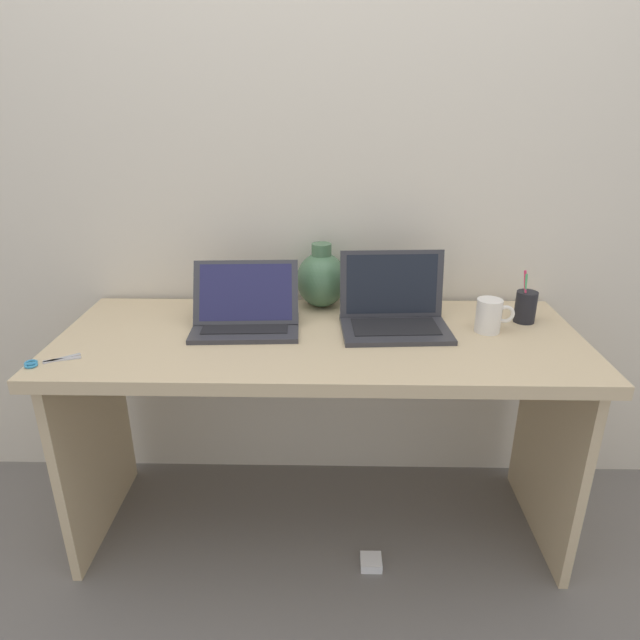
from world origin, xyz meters
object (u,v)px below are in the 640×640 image
(coffee_mug, at_px, (489,316))
(green_vase, at_px, (321,279))
(laptop_right, at_px, (393,308))
(laptop_left, at_px, (246,311))
(scissors, at_px, (42,362))
(pen_cup, at_px, (526,306))
(power_brick, at_px, (371,562))

(coffee_mug, bearing_deg, green_vase, 157.50)
(laptop_right, bearing_deg, laptop_left, -177.67)
(laptop_right, relative_size, green_vase, 1.55)
(laptop_left, relative_size, scissors, 2.44)
(laptop_right, bearing_deg, pen_cup, 5.79)
(green_vase, distance_m, scissors, 0.91)
(laptop_right, bearing_deg, green_vase, 142.34)
(pen_cup, bearing_deg, laptop_right, -174.21)
(laptop_left, bearing_deg, power_brick, -31.27)
(green_vase, height_order, power_brick, green_vase)
(green_vase, xyz_separation_m, coffee_mug, (0.53, -0.22, -0.05))
(coffee_mug, bearing_deg, power_brick, -147.38)
(green_vase, bearing_deg, scissors, -148.51)
(laptop_right, xyz_separation_m, coffee_mug, (0.30, -0.04, -0.01))
(green_vase, bearing_deg, power_brick, -68.99)
(laptop_left, xyz_separation_m, green_vase, (0.24, 0.20, 0.05))
(pen_cup, bearing_deg, laptop_left, -176.01)
(scissors, bearing_deg, laptop_right, 16.18)
(laptop_left, xyz_separation_m, coffee_mug, (0.77, -0.02, -0.00))
(laptop_right, distance_m, power_brick, 0.85)
(power_brick, bearing_deg, pen_cup, 32.15)
(green_vase, height_order, scissors, green_vase)
(coffee_mug, distance_m, pen_cup, 0.16)
(laptop_left, bearing_deg, scissors, -152.91)
(green_vase, xyz_separation_m, scissors, (-0.77, -0.47, -0.10))
(coffee_mug, height_order, scissors, coffee_mug)
(coffee_mug, relative_size, power_brick, 1.73)
(laptop_left, distance_m, scissors, 0.60)
(laptop_right, height_order, power_brick, laptop_right)
(laptop_left, relative_size, green_vase, 1.54)
(power_brick, bearing_deg, coffee_mug, 32.62)
(laptop_left, relative_size, power_brick, 4.96)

